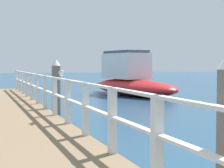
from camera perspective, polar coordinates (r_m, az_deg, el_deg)
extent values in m
cube|color=#846B4C|center=(11.23, -15.38, -5.42)|extent=(2.58, 22.13, 0.46)
cube|color=silver|center=(4.52, 6.75, -8.18)|extent=(0.12, 0.12, 1.04)
cube|color=silver|center=(5.96, 0.04, -5.45)|extent=(0.12, 0.12, 1.04)
cube|color=silver|center=(7.46, -3.99, -3.75)|extent=(0.12, 0.12, 1.04)
cube|color=silver|center=(8.98, -6.66, -2.61)|extent=(0.12, 0.12, 1.04)
cube|color=silver|center=(10.52, -8.54, -1.80)|extent=(0.12, 0.12, 1.04)
cube|color=silver|center=(12.07, -9.94, -1.20)|extent=(0.12, 0.12, 1.04)
cube|color=silver|center=(13.63, -11.03, -0.74)|extent=(0.12, 0.12, 1.04)
cube|color=silver|center=(15.19, -11.88, -0.36)|extent=(0.12, 0.12, 1.04)
cube|color=silver|center=(16.76, -12.58, -0.06)|extent=(0.12, 0.12, 1.04)
cube|color=silver|center=(18.32, -13.16, 0.19)|extent=(0.12, 0.12, 1.04)
cube|color=silver|center=(19.89, -13.65, 0.40)|extent=(0.12, 0.12, 1.04)
cube|color=silver|center=(21.46, -14.07, 0.58)|extent=(0.12, 0.12, 1.04)
cube|color=silver|center=(11.27, -9.31, 1.04)|extent=(0.10, 20.53, 0.04)
cube|color=silver|center=(11.29, -9.29, -1.22)|extent=(0.10, 20.53, 0.04)
cylinder|color=#6B6056|center=(12.31, -8.32, -1.48)|extent=(0.28, 0.28, 1.80)
cone|color=white|center=(12.27, -8.36, 3.19)|extent=(0.29, 0.29, 0.20)
ellipsoid|color=white|center=(9.62, -7.59, 1.59)|extent=(0.17, 0.29, 0.15)
sphere|color=white|center=(9.45, -7.52, 1.84)|extent=(0.09, 0.09, 0.09)
cone|color=gold|center=(9.38, -7.49, 1.83)|extent=(0.03, 0.05, 0.02)
cone|color=#939399|center=(9.79, -7.66, 1.67)|extent=(0.08, 0.09, 0.07)
ellipsoid|color=#939399|center=(9.62, -7.59, 1.75)|extent=(0.20, 0.25, 0.04)
cylinder|color=tan|center=(9.64, -7.44, 1.00)|extent=(0.01, 0.01, 0.05)
cylinder|color=tan|center=(9.63, -7.74, 1.00)|extent=(0.01, 0.01, 0.05)
ellipsoid|color=red|center=(22.70, 3.10, -0.47)|extent=(3.97, 8.27, 0.96)
cube|color=white|center=(23.33, 2.06, 2.70)|extent=(2.21, 3.42, 1.54)
cube|color=#334756|center=(23.34, 2.07, 4.79)|extent=(2.05, 3.09, 0.16)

